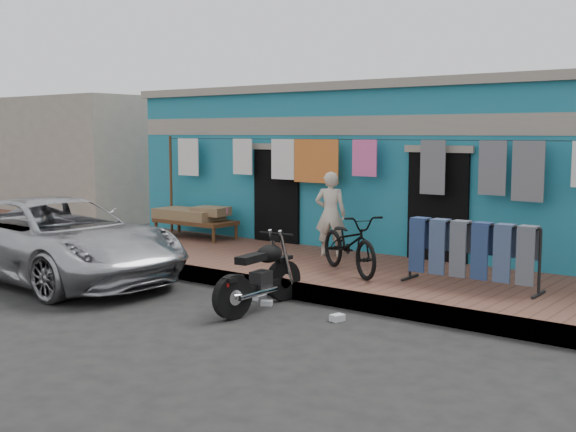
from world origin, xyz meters
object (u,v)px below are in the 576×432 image
object	(u,v)px
car	(57,238)
bicycle	(350,237)
seated_person	(330,214)
motorcycle	(259,273)
charpoy	(195,222)
jeans_rack	(471,253)

from	to	relation	value
car	bicycle	distance (m)	4.81
car	seated_person	bearing A→B (deg)	-39.23
motorcycle	seated_person	bearing A→B (deg)	99.89
seated_person	bicycle	world-z (taller)	seated_person
seated_person	charpoy	xyz separation A→B (m)	(-3.51, 0.16, -0.43)
car	seated_person	world-z (taller)	seated_person
car	motorcycle	distance (m)	3.95
car	bicycle	world-z (taller)	car
motorcycle	charpoy	xyz separation A→B (m)	(-4.36, 3.13, 0.06)
jeans_rack	charpoy	bearing A→B (deg)	170.63
seated_person	motorcycle	size ratio (longest dim) A/B	0.93
seated_person	charpoy	bearing A→B (deg)	-27.33
jeans_rack	car	bearing A→B (deg)	-157.13
motorcycle	charpoy	size ratio (longest dim) A/B	0.86
seated_person	jeans_rack	distance (m)	3.18
car	charpoy	world-z (taller)	car
motorcycle	charpoy	world-z (taller)	motorcycle
car	seated_person	size ratio (longest dim) A/B	3.32
bicycle	charpoy	xyz separation A→B (m)	(-4.63, 1.26, -0.26)
bicycle	motorcycle	xyz separation A→B (m)	(-0.26, -1.87, -0.31)
seated_person	car	bearing A→B (deg)	24.07
car	charpoy	bearing A→B (deg)	9.11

